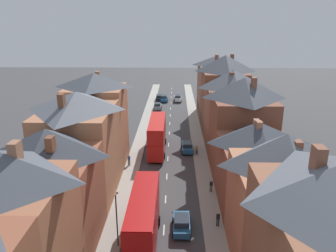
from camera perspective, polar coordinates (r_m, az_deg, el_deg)
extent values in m
cube|color=#A8A399|center=(58.60, -4.85, -2.44)|extent=(2.20, 104.00, 0.14)
cube|color=#A8A399|center=(58.42, 5.16, -2.51)|extent=(2.20, 104.00, 0.14)
cube|color=silver|center=(35.20, -0.72, -17.64)|extent=(0.14, 1.80, 0.01)
cube|color=silver|center=(40.22, -0.42, -12.64)|extent=(0.14, 1.80, 0.01)
cube|color=silver|center=(45.48, -0.20, -8.78)|extent=(0.14, 1.80, 0.01)
cube|color=silver|center=(50.90, -0.03, -5.72)|extent=(0.14, 1.80, 0.01)
cube|color=silver|center=(56.44, 0.11, -3.26)|extent=(0.14, 1.80, 0.01)
cube|color=silver|center=(62.07, 0.22, -1.24)|extent=(0.14, 1.80, 0.01)
cube|color=silver|center=(67.76, 0.31, 0.44)|extent=(0.14, 1.80, 0.01)
cube|color=silver|center=(73.50, 0.39, 1.86)|extent=(0.14, 1.80, 0.01)
cube|color=silver|center=(79.27, 0.46, 3.07)|extent=(0.14, 1.80, 0.01)
cube|color=silver|center=(85.08, 0.52, 4.12)|extent=(0.14, 1.80, 0.01)
cube|color=silver|center=(90.92, 0.57, 5.03)|extent=(0.14, 1.80, 0.01)
cube|color=silver|center=(96.77, 0.61, 5.84)|extent=(0.14, 1.80, 0.01)
cube|color=silver|center=(102.64, 0.65, 6.55)|extent=(0.14, 1.80, 0.01)
cube|color=#A36042|center=(26.53, -25.62, -19.11)|extent=(8.00, 7.44, 10.58)
cube|color=#99664C|center=(23.03, -25.03, -4.28)|extent=(0.60, 0.90, 1.49)
cube|color=#935138|center=(32.95, -19.33, -12.20)|extent=(8.00, 8.44, 9.01)
cube|color=black|center=(33.39, -12.16, -16.99)|extent=(0.12, 7.77, 3.20)
pyramid|color=#383D47|center=(30.55, -20.45, -2.75)|extent=(8.00, 8.44, 2.55)
cube|color=brown|center=(28.40, -19.80, -2.93)|extent=(0.60, 0.90, 1.22)
cube|color=#B2704C|center=(40.61, -14.97, -4.50)|extent=(8.00, 10.50, 10.77)
cube|color=#1E5133|center=(41.30, -9.21, -9.49)|extent=(0.12, 9.66, 3.20)
pyramid|color=#565B66|center=(38.68, -15.73, 4.29)|extent=(8.00, 10.50, 2.03)
cube|color=brown|center=(36.17, -18.07, 4.27)|extent=(0.60, 0.90, 1.38)
cube|color=#B2704C|center=(48.56, -12.20, -0.05)|extent=(8.00, 7.34, 11.56)
cube|color=#1E5133|center=(49.26, -7.40, -4.71)|extent=(0.12, 6.75, 3.20)
pyramid|color=#474C56|center=(46.94, -12.75, 7.82)|extent=(8.00, 7.34, 1.98)
cube|color=#99664C|center=(48.38, -12.16, 8.73)|extent=(0.60, 0.90, 0.95)
cube|color=brown|center=(19.97, 24.70, -5.29)|extent=(0.60, 0.90, 1.51)
cube|color=#B2704C|center=(31.18, 18.71, -14.11)|extent=(8.00, 8.15, 8.89)
cube|color=maroon|center=(31.87, 11.01, -18.81)|extent=(0.12, 7.50, 3.20)
pyramid|color=#565B66|center=(28.58, 19.89, -3.99)|extent=(8.00, 8.15, 2.92)
cube|color=brown|center=(28.16, 21.62, -3.40)|extent=(0.60, 0.90, 1.03)
cube|color=brown|center=(38.79, 14.93, -8.16)|extent=(8.00, 9.22, 7.61)
cube|color=maroon|center=(39.07, 8.93, -11.18)|extent=(0.12, 8.48, 3.20)
pyramid|color=#383D47|center=(36.90, 15.55, -1.16)|extent=(8.00, 9.22, 2.41)
cube|color=#99664C|center=(36.16, 15.53, -0.33)|extent=(0.60, 0.90, 1.46)
cube|color=#99664C|center=(37.25, 15.12, 0.12)|extent=(0.60, 0.90, 1.31)
cube|color=brown|center=(46.32, 12.58, -1.61)|extent=(8.00, 8.78, 10.58)
cube|color=black|center=(47.07, 7.55, -5.83)|extent=(0.12, 8.08, 3.20)
pyramid|color=#474C56|center=(44.57, 13.17, 6.49)|extent=(8.00, 8.78, 2.76)
cube|color=brown|center=(44.87, 12.54, 7.22)|extent=(0.60, 0.90, 0.94)
cube|color=brown|center=(43.52, 14.73, 7.16)|extent=(0.60, 0.90, 1.58)
cube|color=brown|center=(54.58, 10.86, 1.26)|extent=(8.00, 8.74, 10.12)
cube|color=olive|center=(55.15, 6.61, -2.14)|extent=(0.12, 8.04, 3.20)
pyramid|color=#565B66|center=(53.09, 11.28, 8.04)|extent=(8.00, 8.74, 2.97)
cube|color=brown|center=(52.28, 11.03, 8.56)|extent=(0.60, 0.90, 1.18)
cube|color=brown|center=(62.84, 9.62, 4.19)|extent=(8.00, 8.96, 11.46)
cube|color=navy|center=(63.49, 5.91, 0.62)|extent=(0.12, 8.25, 3.20)
pyramid|color=#474C56|center=(61.53, 9.98, 10.72)|extent=(8.00, 8.96, 2.95)
cube|color=brown|center=(63.25, 11.09, 11.53)|extent=(0.60, 0.90, 1.49)
cube|color=brown|center=(72.48, 8.53, 6.04)|extent=(8.00, 10.98, 11.32)
cube|color=navy|center=(73.04, 5.31, 2.97)|extent=(0.12, 10.10, 3.20)
pyramid|color=#383D47|center=(71.41, 8.78, 11.30)|extent=(8.00, 10.98, 2.08)
cube|color=brown|center=(68.30, 8.45, 11.61)|extent=(0.60, 0.90, 1.41)
cube|color=red|center=(53.13, -1.90, -2.76)|extent=(2.44, 10.80, 2.50)
cube|color=red|center=(52.33, -1.93, -0.31)|extent=(2.44, 10.58, 2.30)
cube|color=red|center=(51.96, -1.94, 0.95)|extent=(2.39, 10.37, 0.10)
cube|color=#28333D|center=(58.09, -1.62, -0.70)|extent=(2.20, 0.10, 1.20)
cube|color=#28333D|center=(57.39, -1.64, 1.47)|extent=(2.20, 0.10, 1.10)
cube|color=#28333D|center=(53.12, -3.19, -2.50)|extent=(0.06, 9.18, 0.90)
cube|color=#28333D|center=(52.37, -3.23, -0.19)|extent=(0.06, 9.18, 0.90)
cube|color=yellow|center=(57.17, -1.65, 2.24)|extent=(1.34, 0.08, 0.32)
cylinder|color=black|center=(56.74, -2.94, -2.63)|extent=(0.30, 1.00, 1.00)
cylinder|color=black|center=(56.62, -0.47, -2.66)|extent=(0.30, 1.00, 1.00)
cylinder|color=black|center=(50.90, -3.44, -5.15)|extent=(0.30, 1.00, 1.00)
cylinder|color=black|center=(50.76, -0.69, -5.18)|extent=(0.30, 1.00, 1.00)
cube|color=#B70F0F|center=(32.37, -4.23, -17.71)|extent=(2.44, 10.80, 2.50)
cube|color=#B70F0F|center=(31.03, -4.33, -14.12)|extent=(2.44, 10.58, 2.30)
cube|color=#B70F0F|center=(30.41, -4.39, -12.20)|extent=(2.39, 10.37, 0.10)
cube|color=#28333D|center=(36.72, -3.45, -12.58)|extent=(2.20, 0.10, 1.20)
cube|color=#28333D|center=(35.61, -3.52, -9.39)|extent=(2.20, 0.10, 1.10)
cube|color=#28333D|center=(32.36, -6.44, -17.27)|extent=(0.06, 9.18, 0.90)
cube|color=#28333D|center=(31.11, -6.58, -13.88)|extent=(0.06, 9.18, 0.90)
cube|color=yellow|center=(35.24, -3.54, -8.24)|extent=(1.34, 0.08, 0.32)
cylinder|color=black|center=(35.88, -5.69, -16.01)|extent=(0.30, 1.00, 1.00)
cylinder|color=black|center=(35.69, -1.64, -16.12)|extent=(0.30, 1.00, 1.00)
cube|color=silver|center=(86.27, 1.73, 4.79)|extent=(1.70, 4.45, 0.80)
cube|color=#28333D|center=(85.89, 1.73, 5.21)|extent=(1.46, 2.23, 0.60)
cylinder|color=black|center=(87.70, 1.16, 4.75)|extent=(0.20, 0.62, 0.62)
cylinder|color=black|center=(87.72, 2.28, 4.74)|extent=(0.20, 0.62, 0.62)
cylinder|color=black|center=(85.02, 1.16, 4.32)|extent=(0.20, 0.62, 0.62)
cylinder|color=black|center=(85.03, 2.31, 4.31)|extent=(0.20, 0.62, 0.62)
cube|color=#236093|center=(53.46, 3.37, -3.76)|extent=(1.70, 4.03, 0.76)
cube|color=#28333D|center=(53.03, 3.39, -3.15)|extent=(1.46, 2.02, 0.60)
cylinder|color=black|center=(54.74, 2.43, -3.63)|extent=(0.20, 0.62, 0.62)
cylinder|color=black|center=(54.80, 4.21, -3.64)|extent=(0.20, 0.62, 0.62)
cylinder|color=black|center=(52.43, 2.48, -4.64)|extent=(0.20, 0.62, 0.62)
cylinder|color=black|center=(52.49, 4.34, -4.65)|extent=(0.20, 0.62, 0.62)
cube|color=silver|center=(66.37, -1.26, 0.63)|extent=(1.70, 3.95, 0.67)
cube|color=#28333D|center=(65.99, -1.27, 1.11)|extent=(1.46, 1.97, 0.60)
cylinder|color=black|center=(67.68, -1.93, 0.68)|extent=(0.20, 0.62, 0.62)
cylinder|color=black|center=(67.61, -0.49, 0.67)|extent=(0.20, 0.62, 0.62)
cylinder|color=black|center=(65.35, -2.05, 0.03)|extent=(0.20, 0.62, 0.62)
cylinder|color=black|center=(65.28, -0.56, 0.02)|extent=(0.20, 0.62, 0.62)
cube|color=#236093|center=(34.87, 2.37, -16.75)|extent=(1.70, 3.94, 0.68)
cube|color=#28333D|center=(34.34, 2.39, -16.06)|extent=(1.46, 1.97, 0.60)
cylinder|color=black|center=(36.06, 0.92, -16.08)|extent=(0.20, 0.62, 0.62)
cylinder|color=black|center=(36.10, 3.73, -16.08)|extent=(0.20, 0.62, 0.62)
cylinder|color=black|center=(34.07, 0.89, -18.39)|extent=(0.20, 0.62, 0.62)
cylinder|color=black|center=(34.10, 3.90, -18.39)|extent=(0.20, 0.62, 0.62)
cube|color=black|center=(87.10, -1.51, 4.89)|extent=(1.70, 4.54, 0.71)
cube|color=#28333D|center=(86.73, -1.52, 5.28)|extent=(1.46, 2.27, 0.60)
cylinder|color=black|center=(88.59, -2.02, 4.88)|extent=(0.20, 0.62, 0.62)
cylinder|color=black|center=(88.51, -0.92, 4.87)|extent=(0.20, 0.62, 0.62)
cylinder|color=black|center=(85.86, -2.12, 4.45)|extent=(0.20, 0.62, 0.62)
cylinder|color=black|center=(85.78, -0.98, 4.44)|extent=(0.20, 0.62, 0.62)
cube|color=gray|center=(78.19, -1.83, 3.37)|extent=(1.70, 3.83, 0.76)
cube|color=#28333D|center=(77.83, -1.84, 3.82)|extent=(1.46, 1.91, 0.60)
cylinder|color=black|center=(79.48, -2.39, 3.32)|extent=(0.20, 0.62, 0.62)
cylinder|color=black|center=(79.39, -1.17, 3.32)|extent=(0.20, 0.62, 0.62)
cylinder|color=black|center=(77.19, -2.50, 2.87)|extent=(0.20, 0.62, 0.62)
cylinder|color=black|center=(77.10, -1.24, 2.87)|extent=(0.20, 0.62, 0.62)
cube|color=#236093|center=(86.19, -0.67, 4.76)|extent=(1.70, 4.16, 0.74)
cube|color=#28333D|center=(85.84, -0.68, 5.17)|extent=(1.46, 2.08, 0.60)
cylinder|color=black|center=(87.56, -1.20, 4.72)|extent=(0.20, 0.62, 0.62)
cylinder|color=black|center=(87.51, -0.09, 4.72)|extent=(0.20, 0.62, 0.62)
cylinder|color=black|center=(85.05, -1.27, 4.32)|extent=(0.20, 0.62, 0.62)
cylinder|color=black|center=(85.00, -0.13, 4.32)|extent=(0.20, 0.62, 0.62)
cylinder|color=#23232D|center=(35.66, 8.51, -16.26)|extent=(0.14, 0.14, 0.84)
cylinder|color=#23232D|center=(35.68, 8.81, -16.25)|extent=(0.14, 0.14, 0.84)
cube|color=black|center=(35.28, 8.72, -15.33)|extent=(0.36, 0.22, 0.54)
sphere|color=tan|center=(35.07, 8.75, -14.80)|extent=(0.22, 0.22, 0.22)
cylinder|color=brown|center=(41.63, 7.37, -10.79)|extent=(0.14, 0.14, 0.84)
cylinder|color=brown|center=(41.65, 7.62, -10.78)|extent=(0.14, 0.14, 0.84)
cube|color=black|center=(41.31, 7.54, -9.95)|extent=(0.36, 0.22, 0.54)
sphere|color=tan|center=(41.13, 7.56, -9.47)|extent=(0.22, 0.22, 0.22)
cylinder|color=#23232D|center=(48.64, -6.89, -6.32)|extent=(0.14, 0.14, 0.84)
cylinder|color=#23232D|center=(48.62, -6.68, -6.33)|extent=(0.14, 0.14, 0.84)
cube|color=#2D4C9E|center=(48.35, -6.82, -5.58)|extent=(0.36, 0.22, 0.54)
sphere|color=beige|center=(48.20, -6.83, -5.16)|extent=(0.22, 0.22, 0.22)
cylinder|color=#23232D|center=(52.15, 4.91, -4.53)|extent=(0.14, 0.14, 0.84)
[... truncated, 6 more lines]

